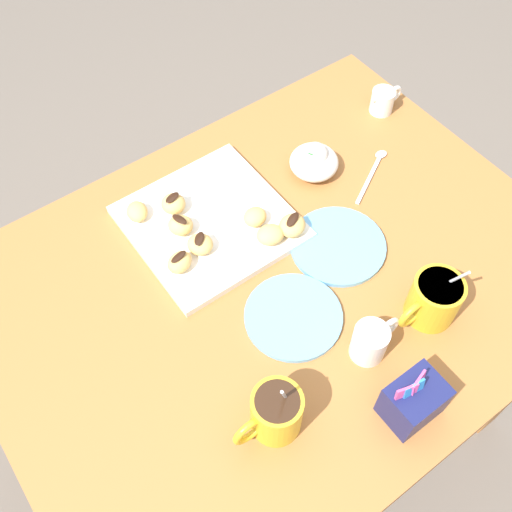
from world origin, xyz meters
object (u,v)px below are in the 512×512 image
Objects in this scene: chocolate_sauce_pitcher at (383,100)px; saucer_sky_right at (293,316)px; beignet_3 at (270,235)px; dining_table at (277,312)px; ice_cream_bowl at (314,161)px; sugar_caddy at (413,401)px; beignet_5 at (180,262)px; saucer_sky_left at (338,246)px; coffee_mug_mustard_right at (275,412)px; beignet_1 at (200,244)px; cream_pitcher_white at (370,341)px; beignet_4 at (137,212)px; beignet_2 at (292,225)px; coffee_mug_mustard_left at (434,299)px; pastry_plate_square at (210,223)px; beignet_0 at (181,225)px; beignet_6 at (255,217)px; beignet_7 at (173,204)px.

chocolate_sauce_pitcher reaches higher than saucer_sky_right.
dining_table is at bearing 65.98° from beignet_3.
ice_cream_bowl reaches higher than dining_table.
saucer_sky_right is (0.49, 0.30, -0.03)m from chocolate_sauce_pitcher.
sugar_caddy is 0.40m from beignet_3.
saucer_sky_left is at bearing 154.75° from beignet_5.
beignet_5 is (0.27, -0.13, 0.03)m from saucer_sky_left.
coffee_mug_mustard_right is 0.36m from beignet_1.
ice_cream_bowl is at bearing -116.37° from cream_pitcher_white.
chocolate_sauce_pitcher is 1.88× the size of beignet_4.
saucer_sky_right is (-0.14, -0.13, -0.05)m from coffee_mug_mustard_right.
beignet_4 is (0.16, -0.59, -0.01)m from sugar_caddy.
coffee_mug_mustard_left is at bearing 108.13° from beignet_2.
saucer_sky_left is (-0.17, 0.19, -0.00)m from pastry_plate_square.
coffee_mug_mustard_left is 1.53× the size of chocolate_sauce_pitcher.
beignet_0 is 0.21m from beignet_2.
saucer_sky_right is at bearing 23.37° from saucer_sky_left.
sugar_caddy is at bearing 35.54° from coffee_mug_mustard_left.
pastry_plate_square reaches higher than saucer_sky_right.
chocolate_sauce_pitcher is 1.67× the size of beignet_2.
beignet_0 is at bearing -77.95° from sugar_caddy.
beignet_1 is at bearing -167.35° from beignet_5.
beignet_0 reaches higher than beignet_1.
beignet_4 is at bearing -45.26° from saucer_sky_left.
ice_cream_bowl is at bearing -165.81° from beignet_6.
cream_pitcher_white is at bearing 110.21° from beignet_4.
dining_table is 20.34× the size of beignet_3.
chocolate_sauce_pitcher reaches higher than beignet_1.
sugar_caddy reaches higher than dining_table.
sugar_caddy is 2.28× the size of beignet_6.
beignet_4 is at bearing -22.25° from beignet_7.
beignet_1 reaches higher than pastry_plate_square.
beignet_2 reaches higher than beignet_6.
pastry_plate_square is 6.14× the size of beignet_7.
beignet_1 reaches higher than saucer_sky_right.
ice_cream_bowl is at bearing 177.96° from pastry_plate_square.
coffee_mug_mustard_left is 0.36m from beignet_6.
saucer_sky_left is (-0.10, -0.20, -0.03)m from cream_pitcher_white.
ice_cream_bowl is at bearing -135.58° from coffee_mug_mustard_right.
beignet_0 is (0.26, -0.40, -0.02)m from coffee_mug_mustard_left.
beignet_1 is 1.01× the size of beignet_7.
coffee_mug_mustard_left is 0.48m from beignet_0.
coffee_mug_mustard_right is 0.80× the size of saucer_sky_left.
cream_pitcher_white is 2.14× the size of beignet_1.
beignet_0 reaches higher than saucer_sky_right.
beignet_4 is (0.14, -0.27, 0.16)m from dining_table.
cream_pitcher_white is 0.37m from beignet_5.
beignet_3 is (0.00, -0.28, -0.01)m from cream_pitcher_white.
beignet_2 reaches higher than beignet_5.
ice_cream_bowl is at bearing -115.27° from saucer_sky_left.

